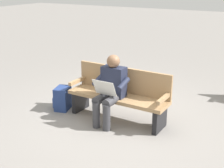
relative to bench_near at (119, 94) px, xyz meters
name	(u,v)px	position (x,y,z in m)	size (l,w,h in m)	color
ground_plane	(117,119)	(0.00, 0.07, -0.46)	(40.00, 40.00, 0.00)	gray
bench_near	(119,94)	(0.00, 0.00, 0.00)	(1.81, 0.52, 0.90)	#9E7A51
person_seated	(110,88)	(0.05, 0.23, 0.17)	(0.58, 0.58, 1.18)	#1E2338
backpack	(62,99)	(1.12, 0.20, -0.24)	(0.35, 0.40, 0.44)	navy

